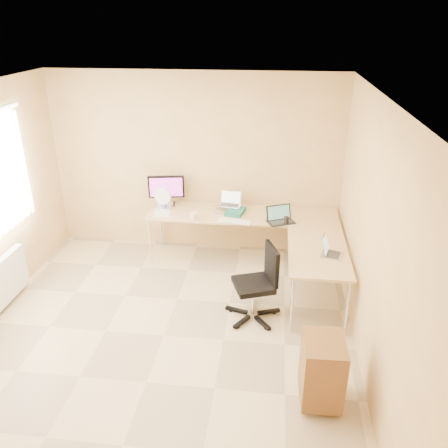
# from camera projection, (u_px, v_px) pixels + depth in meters

# --- Properties ---
(floor) EXTENTS (4.50, 4.50, 0.00)m
(floor) POSITION_uv_depth(u_px,v_px,m) (164.00, 335.00, 5.08)
(floor) COLOR #CEB386
(floor) RESTS_ON ground
(ceiling) EXTENTS (4.50, 4.50, 0.00)m
(ceiling) POSITION_uv_depth(u_px,v_px,m) (147.00, 97.00, 3.99)
(ceiling) COLOR white
(ceiling) RESTS_ON ground
(wall_back) EXTENTS (4.50, 0.00, 4.50)m
(wall_back) POSITION_uv_depth(u_px,v_px,m) (195.00, 164.00, 6.56)
(wall_back) COLOR tan
(wall_back) RESTS_ON ground
(wall_front) EXTENTS (4.50, 0.00, 4.50)m
(wall_front) POSITION_uv_depth(u_px,v_px,m) (54.00, 405.00, 2.50)
(wall_front) COLOR tan
(wall_front) RESTS_ON ground
(wall_right) EXTENTS (0.00, 4.50, 4.50)m
(wall_right) POSITION_uv_depth(u_px,v_px,m) (373.00, 242.00, 4.31)
(wall_right) COLOR tan
(wall_right) RESTS_ON ground
(desk_main) EXTENTS (2.65, 0.70, 0.73)m
(desk_main) POSITION_uv_depth(u_px,v_px,m) (242.00, 237.00, 6.52)
(desk_main) COLOR tan
(desk_main) RESTS_ON ground
(desk_return) EXTENTS (0.70, 1.30, 0.73)m
(desk_return) POSITION_uv_depth(u_px,v_px,m) (316.00, 277.00, 5.51)
(desk_return) COLOR tan
(desk_return) RESTS_ON ground
(monitor) EXTENTS (0.54, 0.25, 0.44)m
(monitor) POSITION_uv_depth(u_px,v_px,m) (166.00, 190.00, 6.57)
(monitor) COLOR black
(monitor) RESTS_ON desk_main
(book_stack) EXTENTS (0.29, 0.35, 0.05)m
(book_stack) POSITION_uv_depth(u_px,v_px,m) (235.00, 211.00, 6.36)
(book_stack) COLOR #196253
(book_stack) RESTS_ON desk_main
(laptop_center) EXTENTS (0.35, 0.29, 0.20)m
(laptop_center) POSITION_uv_depth(u_px,v_px,m) (229.00, 199.00, 6.44)
(laptop_center) COLOR silver
(laptop_center) RESTS_ON desk_main
(laptop_black) EXTENTS (0.43, 0.38, 0.22)m
(laptop_black) POSITION_uv_depth(u_px,v_px,m) (281.00, 215.00, 6.04)
(laptop_black) COLOR black
(laptop_black) RESTS_ON desk_main
(keyboard) EXTENTS (0.46, 0.21, 0.02)m
(keyboard) POSITION_uv_depth(u_px,v_px,m) (235.00, 221.00, 6.10)
(keyboard) COLOR silver
(keyboard) RESTS_ON desk_main
(mouse) EXTENTS (0.11, 0.09, 0.04)m
(mouse) POSITION_uv_depth(u_px,v_px,m) (238.00, 214.00, 6.30)
(mouse) COLOR white
(mouse) RESTS_ON desk_main
(mug) EXTENTS (0.13, 0.13, 0.10)m
(mug) POSITION_uv_depth(u_px,v_px,m) (193.00, 217.00, 6.14)
(mug) COLOR white
(mug) RESTS_ON desk_main
(cd_stack) EXTENTS (0.15, 0.15, 0.03)m
(cd_stack) POSITION_uv_depth(u_px,v_px,m) (217.00, 212.00, 6.37)
(cd_stack) COLOR silver
(cd_stack) RESTS_ON desk_main
(water_bottle) EXTENTS (0.08, 0.08, 0.25)m
(water_bottle) POSITION_uv_depth(u_px,v_px,m) (164.00, 201.00, 6.44)
(water_bottle) COLOR #5271B7
(water_bottle) RESTS_ON desk_main
(papers) EXTENTS (0.27, 0.35, 0.01)m
(papers) POSITION_uv_depth(u_px,v_px,m) (162.00, 213.00, 6.38)
(papers) COLOR silver
(papers) RESTS_ON desk_main
(white_box) EXTENTS (0.21, 0.18, 0.07)m
(white_box) POSITION_uv_depth(u_px,v_px,m) (166.00, 205.00, 6.56)
(white_box) COLOR silver
(white_box) RESTS_ON desk_main
(desk_fan) EXTENTS (0.28, 0.28, 0.31)m
(desk_fan) POSITION_uv_depth(u_px,v_px,m) (164.00, 199.00, 6.44)
(desk_fan) COLOR white
(desk_fan) RESTS_ON desk_main
(black_cup) EXTENTS (0.07, 0.07, 0.11)m
(black_cup) POSITION_uv_depth(u_px,v_px,m) (286.00, 221.00, 6.01)
(black_cup) COLOR black
(black_cup) RESTS_ON desk_main
(laptop_return) EXTENTS (0.33, 0.29, 0.19)m
(laptop_return) POSITION_uv_depth(u_px,v_px,m) (333.00, 248.00, 5.21)
(laptop_return) COLOR #B1B1B6
(laptop_return) RESTS_ON desk_return
(office_chair) EXTENTS (0.71, 0.71, 0.92)m
(office_chair) POSITION_uv_depth(u_px,v_px,m) (253.00, 280.00, 5.19)
(office_chair) COLOR black
(office_chair) RESTS_ON ground
(cabinet) EXTENTS (0.38, 0.46, 0.62)m
(cabinet) POSITION_uv_depth(u_px,v_px,m) (322.00, 370.00, 4.07)
(cabinet) COLOR #9D5E40
(cabinet) RESTS_ON ground
(radiator) EXTENTS (0.09, 0.80, 0.55)m
(radiator) POSITION_uv_depth(u_px,v_px,m) (6.00, 279.00, 5.50)
(radiator) COLOR white
(radiator) RESTS_ON ground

